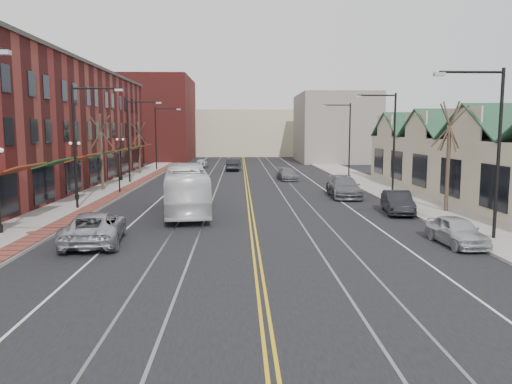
{
  "coord_description": "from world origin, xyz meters",
  "views": [
    {
      "loc": [
        -0.71,
        -17.11,
        5.35
      ],
      "look_at": [
        0.17,
        9.31,
        2.0
      ],
      "focal_mm": 35.0,
      "sensor_mm": 36.0,
      "label": 1
    }
  ],
  "objects": [
    {
      "name": "streetlight_r_0",
      "position": [
        11.05,
        6.0,
        5.03
      ],
      "size": [
        3.33,
        0.25,
        8.0
      ],
      "color": "black",
      "rests_on": "sidewalk_right"
    },
    {
      "name": "streetlight_r_1",
      "position": [
        11.05,
        22.0,
        5.03
      ],
      "size": [
        3.33,
        0.25,
        8.0
      ],
      "color": "black",
      "rests_on": "sidewalk_right"
    },
    {
      "name": "backdrop_left",
      "position": [
        -16.0,
        70.0,
        7.0
      ],
      "size": [
        14.0,
        18.0,
        14.0
      ],
      "primitive_type": "cube",
      "color": "maroon",
      "rests_on": "ground"
    },
    {
      "name": "lamppost_l_2",
      "position": [
        -12.8,
        20.0,
        2.2
      ],
      "size": [
        0.84,
        0.28,
        4.27
      ],
      "color": "black",
      "rests_on": "sidewalk_left"
    },
    {
      "name": "parked_car_c",
      "position": [
        7.5,
        21.44,
        0.8
      ],
      "size": [
        2.46,
        5.59,
        1.6
      ],
      "primitive_type": "imported",
      "rotation": [
        0.0,
        0.0,
        -0.04
      ],
      "color": "#5D5E64",
      "rests_on": "ground"
    },
    {
      "name": "tree_right_mid",
      "position": [
        12.5,
        14.0,
        3.75
      ],
      "size": [
        1.9,
        1.46,
        6.93
      ],
      "color": "#382B21",
      "rests_on": "sidewalk_right"
    },
    {
      "name": "distant_car_right",
      "position": [
        4.3,
        34.83,
        0.64
      ],
      "size": [
        2.17,
        4.55,
        1.28
      ],
      "primitive_type": "imported",
      "rotation": [
        0.0,
        0.0,
        0.09
      ],
      "color": "slate",
      "rests_on": "ground"
    },
    {
      "name": "tree_left_near",
      "position": [
        -12.5,
        26.0,
        3.51
      ],
      "size": [
        1.78,
        1.37,
        6.48
      ],
      "color": "#382B21",
      "rests_on": "sidewalk_left"
    },
    {
      "name": "ground",
      "position": [
        0.0,
        0.0,
        0.0
      ],
      "size": [
        160.0,
        160.0,
        0.0
      ],
      "primitive_type": "plane",
      "color": "black",
      "rests_on": "ground"
    },
    {
      "name": "traffic_signal",
      "position": [
        -10.6,
        24.0,
        2.35
      ],
      "size": [
        0.18,
        0.15,
        3.8
      ],
      "color": "black",
      "rests_on": "sidewalk_left"
    },
    {
      "name": "manhole_far",
      "position": [
        -11.2,
        8.0,
        0.16
      ],
      "size": [
        0.6,
        0.6,
        0.02
      ],
      "primitive_type": "cylinder",
      "color": "#592D19",
      "rests_on": "sidewalk_left"
    },
    {
      "name": "building_right",
      "position": [
        18.0,
        20.0,
        2.3
      ],
      "size": [
        8.0,
        36.0,
        4.6
      ],
      "primitive_type": "cube",
      "color": "#BBAD90",
      "rests_on": "ground"
    },
    {
      "name": "sidewalk_right",
      "position": [
        12.0,
        20.0,
        0.07
      ],
      "size": [
        4.0,
        120.0,
        0.15
      ],
      "primitive_type": "cube",
      "color": "gray",
      "rests_on": "ground"
    },
    {
      "name": "streetlight_r_2",
      "position": [
        11.05,
        38.0,
        5.03
      ],
      "size": [
        3.33,
        0.25,
        8.0
      ],
      "color": "black",
      "rests_on": "sidewalk_right"
    },
    {
      "name": "tree_left_far",
      "position": [
        -12.5,
        42.0,
        3.28
      ],
      "size": [
        1.66,
        1.28,
        6.02
      ],
      "color": "#382B21",
      "rests_on": "sidewalk_left"
    },
    {
      "name": "building_left",
      "position": [
        -19.0,
        27.0,
        5.5
      ],
      "size": [
        10.0,
        50.0,
        11.0
      ],
      "primitive_type": "cube",
      "color": "maroon",
      "rests_on": "ground"
    },
    {
      "name": "parked_car_d",
      "position": [
        7.5,
        22.44,
        0.72
      ],
      "size": [
        2.12,
        4.36,
        1.43
      ],
      "primitive_type": "imported",
      "rotation": [
        0.0,
        0.0,
        0.1
      ],
      "color": "black",
      "rests_on": "ground"
    },
    {
      "name": "streetlight_l_1",
      "position": [
        -11.05,
        16.0,
        5.03
      ],
      "size": [
        3.33,
        0.25,
        8.0
      ],
      "color": "black",
      "rests_on": "sidewalk_left"
    },
    {
      "name": "backdrop_right",
      "position": [
        15.0,
        65.0,
        5.5
      ],
      "size": [
        12.0,
        16.0,
        11.0
      ],
      "primitive_type": "cube",
      "color": "slate",
      "rests_on": "ground"
    },
    {
      "name": "backdrop_mid",
      "position": [
        0.0,
        85.0,
        4.5
      ],
      "size": [
        22.0,
        14.0,
        9.0
      ],
      "primitive_type": "cube",
      "color": "#BBAD90",
      "rests_on": "ground"
    },
    {
      "name": "streetlight_l_2",
      "position": [
        -11.05,
        32.0,
        5.03
      ],
      "size": [
        3.33,
        0.25,
        8.0
      ],
      "color": "black",
      "rests_on": "sidewalk_left"
    },
    {
      "name": "sidewalk_left",
      "position": [
        -12.0,
        20.0,
        0.07
      ],
      "size": [
        4.0,
        120.0,
        0.15
      ],
      "primitive_type": "cube",
      "color": "gray",
      "rests_on": "ground"
    },
    {
      "name": "lamppost_l_3",
      "position": [
        -12.8,
        34.0,
        2.2
      ],
      "size": [
        0.84,
        0.28,
        4.27
      ],
      "color": "black",
      "rests_on": "sidewalk_left"
    },
    {
      "name": "parked_suv",
      "position": [
        -7.5,
        6.03,
        0.76
      ],
      "size": [
        3.19,
        5.74,
        1.52
      ],
      "primitive_type": "imported",
      "rotation": [
        0.0,
        0.0,
        3.27
      ],
      "color": "#A1A2A8",
      "rests_on": "ground"
    },
    {
      "name": "parked_car_b",
      "position": [
        9.3,
        13.81,
        0.72
      ],
      "size": [
        2.12,
        4.57,
        1.45
      ],
      "primitive_type": "imported",
      "rotation": [
        0.0,
        0.0,
        -0.14
      ],
      "color": "black",
      "rests_on": "ground"
    },
    {
      "name": "streetlight_l_3",
      "position": [
        -11.05,
        48.0,
        5.03
      ],
      "size": [
        3.33,
        0.25,
        8.0
      ],
      "color": "black",
      "rests_on": "sidewalk_left"
    },
    {
      "name": "transit_bus",
      "position": [
        -4.12,
        14.71,
        1.51
      ],
      "size": [
        3.84,
        11.08,
        3.02
      ],
      "primitive_type": "imported",
      "rotation": [
        0.0,
        0.0,
        3.26
      ],
      "color": "white",
      "rests_on": "ground"
    },
    {
      "name": "parked_car_a",
      "position": [
        9.3,
        5.14,
        0.68
      ],
      "size": [
        1.84,
        4.06,
        1.35
      ],
      "primitive_type": "imported",
      "rotation": [
        0.0,
        0.0,
        0.06
      ],
      "color": "#AFB1B6",
      "rests_on": "ground"
    },
    {
      "name": "distant_car_far",
      "position": [
        -5.93,
        52.14,
        0.65
      ],
      "size": [
        1.76,
        3.89,
        1.3
      ],
      "primitive_type": "imported",
      "rotation": [
        0.0,
        0.0,
        3.08
      ],
      "color": "#ACAFB4",
      "rests_on": "ground"
    },
    {
      "name": "distant_car_left",
      "position": [
        -1.47,
        46.99,
        0.76
      ],
      "size": [
        1.94,
        4.73,
        1.52
      ],
      "primitive_type": "imported",
      "rotation": [
        0.0,
        0.0,
        3.07
      ],
      "color": "black",
      "rests_on": "ground"
    }
  ]
}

